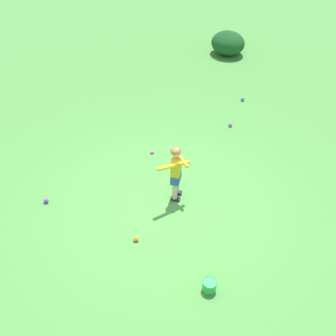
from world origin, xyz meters
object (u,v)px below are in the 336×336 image
Objects in this scene: play_ball_by_bucket at (152,152)px; play_ball_midfield at (230,125)px; play_ball_far_left at (136,239)px; toy_bucket at (209,285)px; play_ball_far_right at (243,99)px; play_ball_near_batter at (46,201)px; child_batter at (176,169)px.

play_ball_by_bucket is 0.99× the size of play_ball_midfield.
play_ball_far_left is 0.39× the size of toy_bucket.
play_ball_far_left is 5.09m from play_ball_far_right.
play_ball_midfield is 4.33m from play_ball_near_batter.
child_batter is at bearing -97.85° from play_ball_by_bucket.
toy_bucket is at bearing -104.01° from child_batter.
play_ball_midfield is at bearing 7.51° from play_ball_near_batter.
child_batter is at bearing 30.40° from play_ball_far_left.
toy_bucket is (-2.67, -3.41, 0.06)m from play_ball_midfield.
play_ball_far_right is 1.00× the size of play_ball_near_batter.
child_batter is 13.90× the size of play_ball_by_bucket.
play_ball_midfield reaches higher than play_ball_by_bucket.
play_ball_far_right reaches higher than play_ball_by_bucket.
play_ball_near_batter reaches higher than play_ball_midfield.
play_ball_far_right is (2.93, 0.94, 0.00)m from play_ball_by_bucket.
play_ball_far_right is at bearing 41.91° from play_ball_midfield.
toy_bucket is (0.56, -1.31, 0.06)m from play_ball_far_left.
toy_bucket is at bearing -101.46° from play_ball_by_bucket.
play_ball_by_bucket is 0.92× the size of play_ball_near_batter.
toy_bucket is (-0.67, -3.30, 0.06)m from play_ball_by_bucket.
play_ball_midfield is 0.93× the size of play_ball_near_batter.
play_ball_near_batter is at bearing -164.98° from play_ball_far_right.
play_ball_by_bucket is at bearing 58.28° from play_ball_far_left.
play_ball_far_right is (3.12, 2.32, -0.61)m from child_batter.
play_ball_by_bucket is at bearing 78.54° from toy_bucket.
child_batter is 2.05m from toy_bucket.
play_ball_far_right reaches higher than play_ball_midfield.
play_ball_far_right is 0.39× the size of toy_bucket.
child_batter is 3.94m from play_ball_far_right.
play_ball_far_left is at bearing 113.36° from toy_bucket.
toy_bucket reaches higher than play_ball_far_left.
play_ball_far_left is at bearing -121.72° from play_ball_by_bucket.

